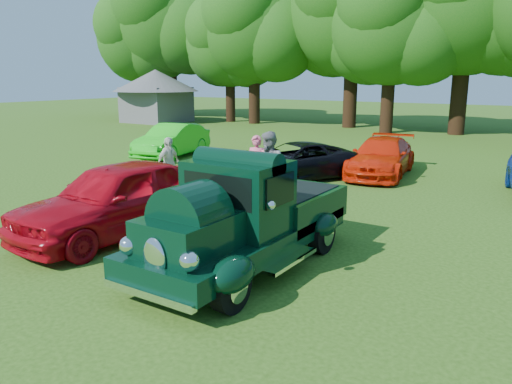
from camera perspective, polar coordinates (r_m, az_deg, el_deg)
The scene contains 11 objects.
ground at distance 9.27m, azimuth -3.73°, elevation -8.35°, with size 120.00×120.00×0.00m, color #274A11.
hero_pickup at distance 9.01m, azimuth -1.15°, elevation -3.22°, with size 2.35×5.04×1.97m.
red_convertible at distance 11.18m, azimuth -15.51°, elevation -0.69°, with size 1.92×4.78×1.63m, color #AF0714.
back_car_lime at distance 21.81m, azimuth -9.55°, elevation 5.83°, with size 1.49×4.28×1.41m, color #1BC119.
back_car_black at distance 16.69m, azimuth 4.51°, elevation 3.50°, with size 2.06×4.46×1.24m, color black.
back_car_orange at distance 17.93m, azimuth 14.14°, elevation 3.91°, with size 1.82×4.48×1.30m, color red.
spectator_pink at distance 14.36m, azimuth 0.08°, elevation 3.02°, with size 0.64×0.42×1.75m, color #EA6086.
spectator_grey at distance 13.50m, azimuth 1.44°, elevation 2.81°, with size 0.95×0.74×1.96m, color gray.
spectator_white at distance 15.42m, azimuth -9.96°, elevation 3.24°, with size 0.94×0.39×1.60m, color silver.
gazebo at distance 38.97m, azimuth -11.35°, elevation 11.37°, with size 6.40×6.40×3.90m.
tree_line at distance 31.43m, azimuth 26.47°, elevation 18.75°, with size 62.99×11.69×12.48m.
Camera 1 is at (5.21, -6.88, 3.38)m, focal length 35.00 mm.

